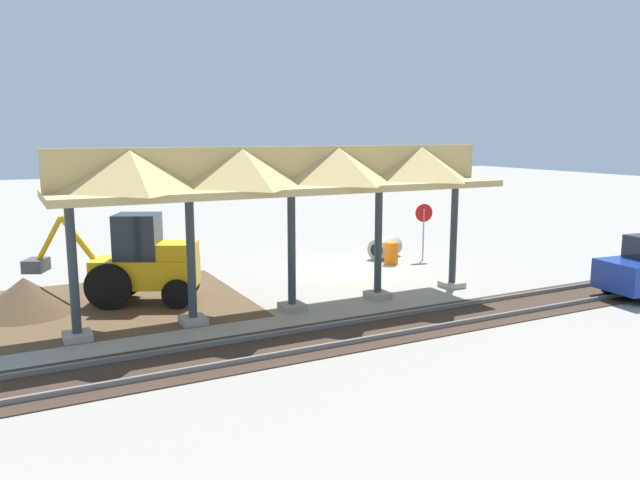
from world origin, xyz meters
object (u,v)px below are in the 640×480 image
at_px(backhoe, 141,263).
at_px(concrete_pipe, 385,247).
at_px(stop_sign, 424,220).
at_px(traffic_barrel, 391,253).

bearing_deg(backhoe, concrete_pipe, -166.50).
relative_size(stop_sign, concrete_pipe, 1.33).
xyz_separation_m(backhoe, traffic_barrel, (-10.29, -1.35, -0.81)).
distance_m(backhoe, concrete_pipe, 11.14).
bearing_deg(concrete_pipe, traffic_barrel, 67.36).
distance_m(backhoe, traffic_barrel, 10.41).
height_order(stop_sign, traffic_barrel, stop_sign).
xyz_separation_m(stop_sign, concrete_pipe, (1.16, -1.13, -1.27)).
xyz_separation_m(backhoe, concrete_pipe, (-10.81, -2.59, -0.82)).
distance_m(concrete_pipe, traffic_barrel, 1.35).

